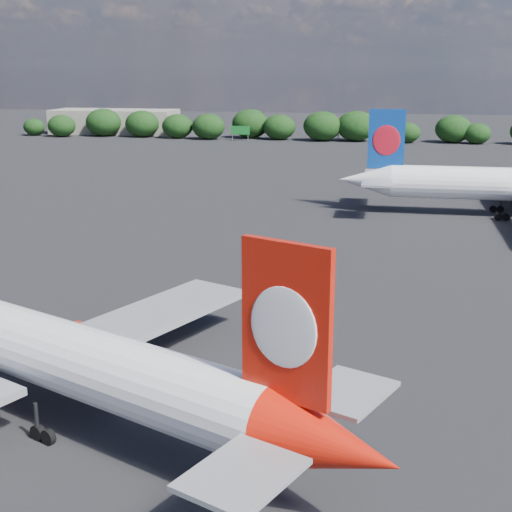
# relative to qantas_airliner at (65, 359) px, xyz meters

# --- Properties ---
(ground) EXTENTS (500.00, 500.00, 0.00)m
(ground) POSITION_rel_qantas_airliner_xyz_m (-5.89, 62.87, -4.52)
(ground) COLOR black
(ground) RESTS_ON ground
(qantas_airliner) EXTENTS (43.09, 41.55, 14.83)m
(qantas_airliner) POSITION_rel_qantas_airliner_xyz_m (0.00, 0.00, 0.00)
(qantas_airliner) COLOR white
(qantas_airliner) RESTS_ON ground
(china_southern_airliner) EXTENTS (49.99, 47.44, 16.37)m
(china_southern_airliner) POSITION_rel_qantas_airliner_xyz_m (39.30, 74.05, 0.47)
(china_southern_airliner) COLOR white
(china_southern_airliner) RESTS_ON ground
(terminal_building) EXTENTS (42.00, 16.00, 8.00)m
(terminal_building) POSITION_rel_qantas_airliner_xyz_m (-70.89, 194.87, -0.52)
(terminal_building) COLOR gray
(terminal_building) RESTS_ON ground
(highway_sign) EXTENTS (6.00, 0.30, 4.50)m
(highway_sign) POSITION_rel_qantas_airliner_xyz_m (-23.89, 178.87, -1.39)
(highway_sign) COLOR #146622
(highway_sign) RESTS_ON ground
(billboard_yellow) EXTENTS (5.00, 0.30, 5.50)m
(billboard_yellow) POSITION_rel_qantas_airliner_xyz_m (6.11, 184.87, -0.65)
(billboard_yellow) COLOR yellow
(billboard_yellow) RESTS_ON ground
(horizon_treeline) EXTENTS (200.96, 15.43, 9.26)m
(horizon_treeline) POSITION_rel_qantas_airliner_xyz_m (2.53, 183.46, -0.38)
(horizon_treeline) COLOR black
(horizon_treeline) RESTS_ON ground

